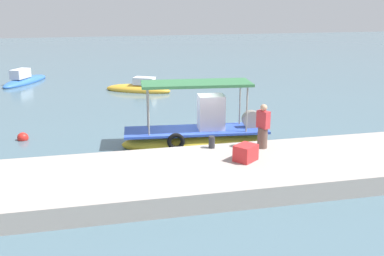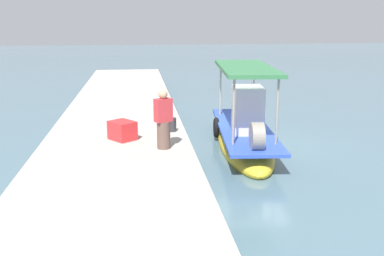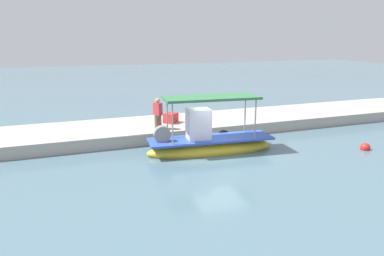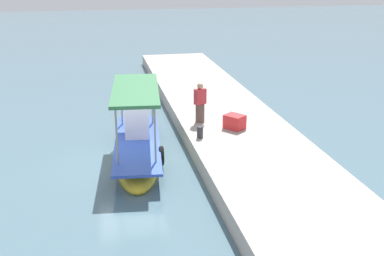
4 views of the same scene
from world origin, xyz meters
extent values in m
plane|color=slate|center=(0.00, 0.00, 0.00)|extent=(120.00, 120.00, 0.00)
cube|color=#ABA199|center=(0.00, -4.57, 0.33)|extent=(36.00, 4.49, 0.65)
ellipsoid|color=gold|center=(0.29, -0.33, 0.13)|extent=(6.55, 2.27, 0.96)
cube|color=blue|center=(0.29, -0.33, 0.66)|extent=(6.30, 2.25, 0.10)
cube|color=silver|center=(0.93, -0.39, 1.41)|extent=(1.18, 1.02, 1.59)
cylinder|color=gray|center=(2.40, 0.10, 1.63)|extent=(0.07, 0.07, 2.04)
cylinder|color=gray|center=(2.27, -1.16, 1.63)|extent=(0.07, 0.07, 2.04)
cylinder|color=gray|center=(-1.70, 0.50, 1.63)|extent=(0.07, 0.07, 2.04)
cylinder|color=gray|center=(-1.82, -0.76, 1.63)|extent=(0.07, 0.07, 2.04)
cube|color=#367647|center=(0.29, -0.33, 2.71)|extent=(4.75, 2.10, 0.12)
torus|color=black|center=(-0.75, -1.10, 0.46)|extent=(0.75, 0.25, 0.74)
cylinder|color=gray|center=(2.72, -0.57, 1.06)|extent=(0.83, 0.43, 0.80)
cylinder|color=brown|center=(2.21, -3.17, 1.05)|extent=(0.51, 0.51, 0.79)
cube|color=#C9353B|center=(2.21, -3.17, 1.78)|extent=(0.45, 0.55, 0.66)
sphere|color=tan|center=(2.21, -3.17, 2.23)|extent=(0.26, 0.26, 0.26)
cylinder|color=#2D2D33|center=(0.32, -2.76, 0.88)|extent=(0.24, 0.24, 0.46)
cube|color=red|center=(1.11, -4.38, 0.94)|extent=(0.97, 0.95, 0.57)
camera|label=1|loc=(-4.09, -18.54, 6.15)|focal=42.21mm
camera|label=2|loc=(14.21, -3.87, 4.29)|focal=40.64mm
camera|label=3|loc=(7.17, 15.40, 5.53)|focal=33.71mm
camera|label=4|loc=(-16.65, 0.99, 7.13)|focal=44.70mm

